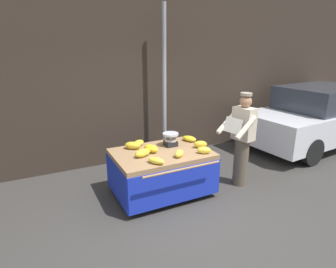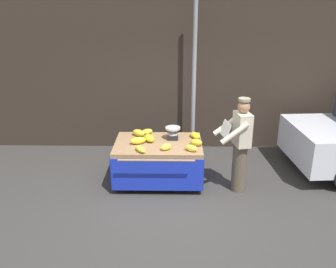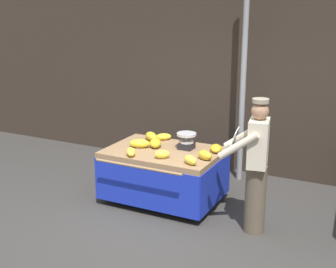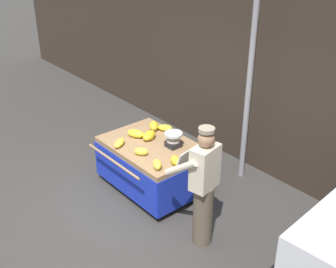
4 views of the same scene
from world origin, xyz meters
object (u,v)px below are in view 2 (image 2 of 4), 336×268
street_pole (194,81)px  banana_bunch_5 (147,132)px  banana_bunch_1 (138,141)px  banana_cart (158,153)px  banana_bunch_7 (196,142)px  banana_bunch_4 (149,138)px  banana_bunch_0 (166,147)px  banana_bunch_2 (191,148)px  banana_bunch_6 (139,133)px  vendor_person (240,145)px  banana_bunch_3 (195,135)px  weighing_scale (173,133)px  banana_bunch_8 (140,149)px

street_pole → banana_bunch_5: (-0.94, -0.89, -0.81)m
street_pole → banana_bunch_1: size_ratio=11.17×
banana_cart → banana_bunch_7: bearing=-10.6°
banana_cart → banana_bunch_4: banana_bunch_4 is taller
banana_bunch_0 → banana_bunch_7: bearing=21.1°
banana_bunch_2 → banana_bunch_4: banana_bunch_4 is taller
banana_bunch_4 → banana_bunch_5: size_ratio=1.20×
banana_bunch_0 → banana_bunch_5: banana_bunch_0 is taller
banana_cart → banana_bunch_5: 0.57m
banana_bunch_0 → banana_bunch_5: size_ratio=0.87×
banana_bunch_6 → vendor_person: size_ratio=0.16×
banana_bunch_1 → banana_bunch_3: (1.05, 0.32, -0.01)m
weighing_scale → banana_bunch_0: size_ratio=1.34×
banana_bunch_5 → banana_bunch_7: (0.92, -0.58, 0.01)m
weighing_scale → banana_bunch_3: bearing=9.0°
banana_bunch_1 → banana_bunch_2: banana_bunch_1 is taller
banana_bunch_5 → banana_cart: bearing=-62.4°
banana_bunch_1 → banana_bunch_6: bearing=94.1°
weighing_scale → vendor_person: size_ratio=0.16×
banana_cart → banana_bunch_5: size_ratio=6.76×
banana_bunch_2 → banana_bunch_8: size_ratio=0.80×
banana_bunch_0 → banana_bunch_1: banana_bunch_1 is taller
banana_bunch_1 → banana_bunch_8: size_ratio=1.04×
banana_bunch_0 → banana_bunch_3: banana_bunch_0 is taller
banana_bunch_5 → banana_bunch_1: bearing=-103.6°
banana_cart → banana_bunch_4: (-0.17, 0.06, 0.27)m
banana_bunch_7 → banana_bunch_4: bearing=167.3°
street_pole → banana_bunch_7: street_pole is taller
banana_bunch_3 → banana_bunch_5: bearing=168.4°
banana_bunch_1 → banana_bunch_3: banana_bunch_1 is taller
banana_bunch_2 → banana_bunch_3: size_ratio=0.79×
banana_bunch_2 → banana_bunch_4: bearing=149.3°
banana_bunch_4 → banana_bunch_7: bearing=-12.7°
banana_bunch_0 → banana_bunch_1: bearing=151.5°
street_pole → banana_cart: 1.86m
banana_bunch_4 → banana_bunch_7: 0.88m
banana_bunch_0 → vendor_person: bearing=0.5°
banana_bunch_4 → weighing_scale: bearing=16.5°
banana_bunch_0 → banana_bunch_4: bearing=128.5°
banana_bunch_2 → banana_bunch_3: bearing=81.0°
vendor_person → banana_bunch_8: bearing=-176.8°
banana_bunch_1 → banana_bunch_7: bearing=-3.9°
banana_bunch_8 → banana_bunch_5: bearing=86.7°
banana_bunch_1 → banana_bunch_7: banana_bunch_7 is taller
banana_bunch_1 → vendor_person: size_ratio=0.17×
banana_bunch_6 → banana_bunch_5: bearing=36.8°
banana_bunch_3 → street_pole: bearing=89.6°
street_pole → weighing_scale: (-0.43, -1.15, -0.75)m
banana_bunch_4 → banana_bunch_6: banana_bunch_6 is taller
banana_bunch_0 → banana_bunch_6: (-0.54, 0.67, 0.01)m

